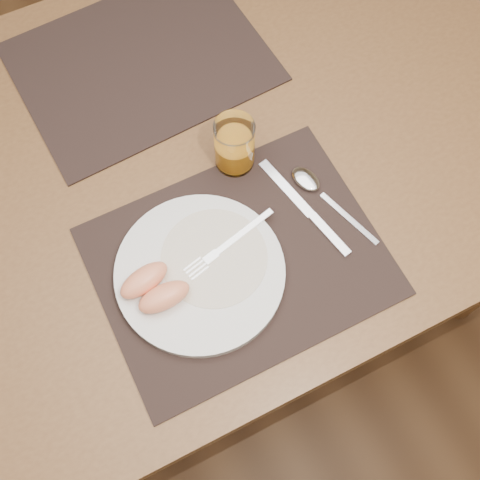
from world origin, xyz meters
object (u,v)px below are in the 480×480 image
knife (311,215)px  juice_glass (234,146)px  table (190,178)px  plate (200,273)px  placemat_near (239,261)px  fork (223,248)px  placemat_far (141,62)px  spoon (312,185)px

knife → juice_glass: bearing=113.7°
table → plate: 0.24m
knife → placemat_near: bearing=-172.9°
plate → knife: bearing=3.1°
placemat_near → juice_glass: size_ratio=4.39×
placemat_near → fork: bearing=125.3°
placemat_far → fork: bearing=-94.3°
plate → juice_glass: juice_glass is taller
placemat_near → knife: (0.14, 0.02, 0.00)m
table → juice_glass: size_ratio=13.65×
placemat_far → juice_glass: size_ratio=4.39×
table → plate: plate is taller
placemat_far → spoon: 0.41m
placemat_far → spoon: bearing=-67.3°
spoon → juice_glass: size_ratio=1.84×
table → plate: size_ratio=5.19×
juice_glass → table: bearing=144.2°
spoon → fork: bearing=-167.6°
fork → placemat_far: bearing=85.7°
placemat_far → plate: (-0.08, -0.43, 0.01)m
placemat_near → spoon: bearing=20.9°
knife → fork: bearing=177.7°
table → spoon: size_ratio=7.40×
table → spoon: 0.24m
table → fork: fork is taller
spoon → juice_glass: (-0.09, 0.10, 0.04)m
knife → spoon: bearing=59.7°
placemat_near → spoon: spoon is taller
plate → placemat_near: bearing=-5.6°
plate → juice_glass: (0.14, 0.16, 0.04)m
spoon → placemat_near: bearing=-159.1°
plate → spoon: 0.24m
table → placemat_near: placemat_near is taller
knife → juice_glass: size_ratio=2.13×
placemat_near → fork: (-0.02, 0.02, 0.02)m
placemat_near → placemat_far: size_ratio=1.00×
plate → knife: plate is taller
plate → juice_glass: size_ratio=2.63×
table → placemat_far: bearing=87.9°
placemat_far → plate: size_ratio=1.67×
knife → spoon: size_ratio=1.16×
fork → spoon: size_ratio=0.92×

